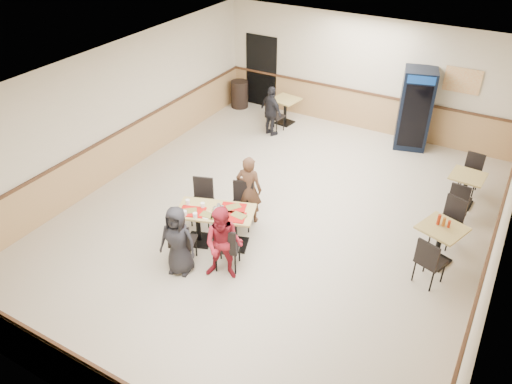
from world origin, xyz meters
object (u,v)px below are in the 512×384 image
Objects in this scene: back_table at (285,107)px; diner_woman_right at (224,244)px; side_table_far at (466,185)px; side_table_near at (440,239)px; trash_bin at (240,94)px; diner_man_opposite at (249,189)px; pepsi_cooler at (415,109)px; diner_woman_left at (178,241)px; main_table at (216,222)px; lone_diner at (271,111)px.

diner_woman_right is at bearing -72.43° from back_table.
side_table_far is 0.93× the size of back_table.
back_table is at bearing 142.53° from side_table_near.
trash_bin is (-6.76, 4.23, -0.11)m from side_table_near.
diner_man_opposite is 5.23m from pepsi_cooler.
pepsi_cooler is at bearing 57.97° from diner_woman_left.
side_table_near is (3.12, 2.24, -0.20)m from diner_woman_right.
trash_bin is (-3.01, 5.77, -0.11)m from main_table.
lone_diner is at bearing 170.10° from side_table_far.
back_table is at bearing 84.05° from main_table.
lone_diner is at bearing 86.37° from main_table.
main_table is at bearing -124.48° from pepsi_cooler.
back_table reaches higher than side_table_far.
diner_man_opposite is 1.83× the size of trash_bin.
side_table_near is at bearing -37.47° from back_table.
lone_diner is 5.19m from side_table_far.
side_table_near is 1.15× the size of trash_bin.
back_table is (-1.17, 6.39, -0.19)m from diner_woman_left.
lone_diner is 3.63m from pepsi_cooler.
diner_woman_left is 6.12m from side_table_far.
main_table reaches higher than side_table_far.
diner_man_opposite is 3.92m from lone_diner.
side_table_far is at bearing 35.31° from diner_woman_right.
side_table_near reaches higher than back_table.
side_table_far is at bearing 88.62° from side_table_near.
side_table_near is (3.75, 1.54, 0.00)m from main_table.
side_table_near is 1.18× the size of back_table.
diner_woman_right is at bearing -144.38° from side_table_near.
diner_woman_left reaches higher than side_table_near.
side_table_far is at bearing 36.02° from diner_woman_left.
back_table is 3.46m from pepsi_cooler.
back_table is (-1.31, 5.42, -0.02)m from main_table.
trash_bin is (-2.87, 6.74, -0.27)m from diner_woman_left.
diner_woman_left is 1.95m from diner_man_opposite.
diner_woman_right is at bearing 94.04° from diner_man_opposite.
diner_woman_right is 5.64m from lone_diner.
lone_diner is 5.92m from side_table_near.
lone_diner is at bearing 88.03° from diner_woman_left.
diner_woman_right is 1.05× the size of lone_diner.
lone_diner is 1.89× the size of side_table_far.
diner_man_opposite reaches higher than side_table_near.
pepsi_cooler is (3.40, 0.39, 0.53)m from back_table.
diner_woman_left is 6.50m from back_table.
lone_diner is at bearing 91.20° from diner_woman_right.
lone_diner reaches higher than side_table_far.
diner_man_opposite is at bearing 62.10° from main_table.
pepsi_cooler reaches higher than back_table.
diner_woman_left is 7.15m from pepsi_cooler.
pepsi_cooler reaches higher than diner_woman_left.
trash_bin is at bearing 168.36° from back_table.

